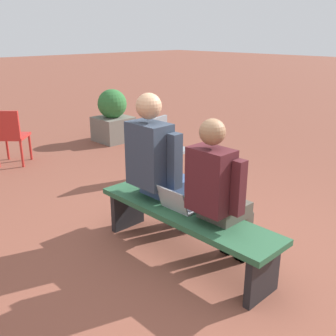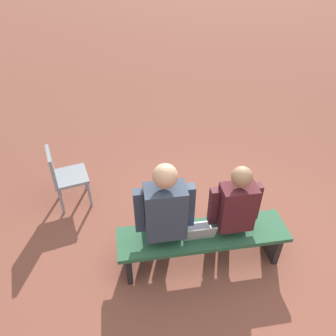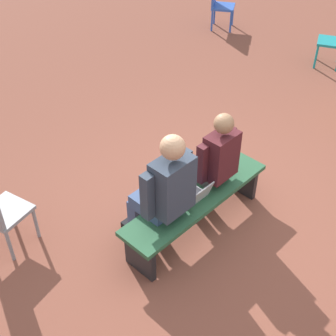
{
  "view_description": "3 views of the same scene",
  "coord_description": "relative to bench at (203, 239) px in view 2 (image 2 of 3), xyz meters",
  "views": [
    {
      "loc": [
        -1.91,
        2.12,
        1.9
      ],
      "look_at": [
        0.7,
        -0.38,
        0.64
      ],
      "focal_mm": 42.0,
      "sensor_mm": 36.0,
      "label": 1
    },
    {
      "loc": [
        0.91,
        2.12,
        3.07
      ],
      "look_at": [
        0.49,
        -0.58,
        0.98
      ],
      "focal_mm": 35.0,
      "sensor_mm": 36.0,
      "label": 2
    },
    {
      "loc": [
        2.91,
        2.12,
        3.66
      ],
      "look_at": [
        0.46,
        -0.24,
        0.89
      ],
      "focal_mm": 50.0,
      "sensor_mm": 36.0,
      "label": 3
    }
  ],
  "objects": [
    {
      "name": "person_adult",
      "position": [
        0.4,
        -0.07,
        0.39
      ],
      "size": [
        0.58,
        0.74,
        1.41
      ],
      "color": "#384C75",
      "rests_on": "ground"
    },
    {
      "name": "bench",
      "position": [
        0.0,
        0.0,
        0.0
      ],
      "size": [
        1.8,
        0.44,
        0.45
      ],
      "color": "#285638",
      "rests_on": "ground"
    },
    {
      "name": "person_student",
      "position": [
        -0.3,
        -0.06,
        0.35
      ],
      "size": [
        0.52,
        0.65,
        1.3
      ],
      "color": "#4C473D",
      "rests_on": "ground"
    },
    {
      "name": "ground_plane",
      "position": [
        -0.19,
        0.09,
        -0.35
      ],
      "size": [
        60.0,
        60.0,
        0.0
      ],
      "primitive_type": "plane",
      "color": "brown"
    },
    {
      "name": "laptop",
      "position": [
        0.06,
        0.01,
        0.15
      ],
      "size": [
        0.32,
        0.29,
        0.21
      ],
      "color": "#9EA0A5",
      "rests_on": "bench"
    },
    {
      "name": "plastic_chair_near_bench_left",
      "position": [
        1.53,
        -1.21,
        0.13
      ],
      "size": [
        0.5,
        0.5,
        0.84
      ],
      "color": "gray",
      "rests_on": "ground"
    }
  ]
}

